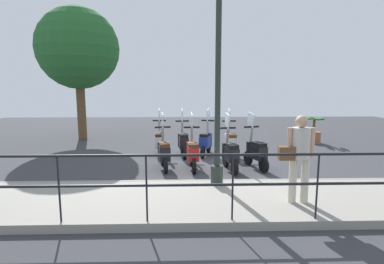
% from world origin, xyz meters
% --- Properties ---
extents(ground_plane, '(28.00, 28.00, 0.00)m').
position_xyz_m(ground_plane, '(0.00, 0.00, 0.00)').
color(ground_plane, '#38383D').
extents(promenade_walkway, '(2.20, 20.00, 0.15)m').
position_xyz_m(promenade_walkway, '(-3.15, 0.00, 0.07)').
color(promenade_walkway, gray).
rests_on(promenade_walkway, ground_plane).
extents(fence_railing, '(0.04, 16.03, 1.07)m').
position_xyz_m(fence_railing, '(-4.20, -0.00, 0.90)').
color(fence_railing, black).
rests_on(fence_railing, promenade_walkway).
extents(lamp_post_near, '(0.26, 0.90, 4.54)m').
position_xyz_m(lamp_post_near, '(-2.40, 0.04, 2.17)').
color(lamp_post_near, '#232D28').
rests_on(lamp_post_near, promenade_walkway).
extents(pedestrian_with_bag, '(0.33, 0.65, 1.59)m').
position_xyz_m(pedestrian_with_bag, '(-3.50, -1.30, 1.08)').
color(pedestrian_with_bag, beige).
rests_on(pedestrian_with_bag, promenade_walkway).
extents(tree_large, '(3.35, 3.35, 5.50)m').
position_xyz_m(tree_large, '(4.23, 5.10, 3.81)').
color(tree_large, brown).
rests_on(tree_large, ground_plane).
extents(potted_palm, '(1.06, 0.66, 1.05)m').
position_xyz_m(potted_palm, '(3.11, -4.49, 0.45)').
color(potted_palm, '#9E5B3D').
rests_on(potted_palm, ground_plane).
extents(scooter_near_0, '(1.20, 0.54, 1.54)m').
position_xyz_m(scooter_near_0, '(-0.67, -1.23, 0.48)').
color(scooter_near_0, black).
rests_on(scooter_near_0, ground_plane).
extents(scooter_near_1, '(1.23, 0.45, 1.54)m').
position_xyz_m(scooter_near_1, '(-0.88, -0.49, 0.48)').
color(scooter_near_1, black).
rests_on(scooter_near_1, ground_plane).
extents(scooter_near_2, '(1.23, 0.44, 1.54)m').
position_xyz_m(scooter_near_2, '(-0.70, 0.51, 0.48)').
color(scooter_near_2, black).
rests_on(scooter_near_2, ground_plane).
extents(scooter_near_3, '(1.23, 0.47, 1.54)m').
position_xyz_m(scooter_near_3, '(-0.66, 1.29, 0.48)').
color(scooter_near_3, black).
rests_on(scooter_near_3, ground_plane).
extents(scooter_far_0, '(1.23, 0.44, 1.54)m').
position_xyz_m(scooter_far_0, '(0.80, -0.76, 0.48)').
color(scooter_far_0, black).
rests_on(scooter_far_0, ground_plane).
extents(scooter_far_1, '(1.20, 0.55, 1.54)m').
position_xyz_m(scooter_far_1, '(0.98, 0.02, 0.48)').
color(scooter_far_1, black).
rests_on(scooter_far_1, ground_plane).
extents(scooter_far_2, '(1.23, 0.44, 1.54)m').
position_xyz_m(scooter_far_2, '(0.85, 0.77, 0.48)').
color(scooter_far_2, black).
rests_on(scooter_far_2, ground_plane).
extents(scooter_far_3, '(1.23, 0.44, 1.54)m').
position_xyz_m(scooter_far_3, '(1.02, 1.54, 0.48)').
color(scooter_far_3, black).
rests_on(scooter_far_3, ground_plane).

